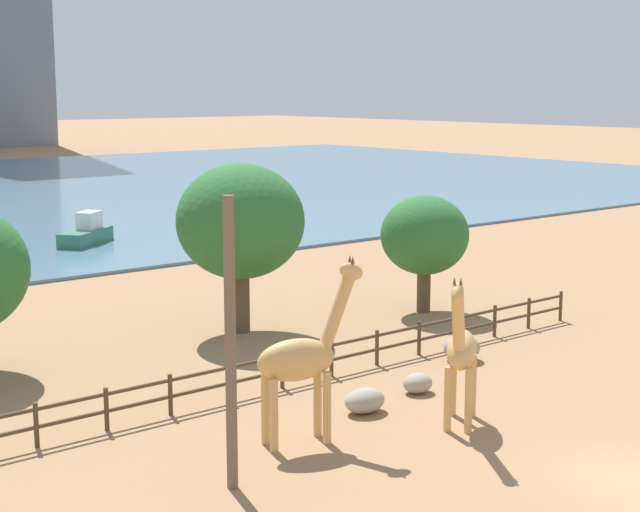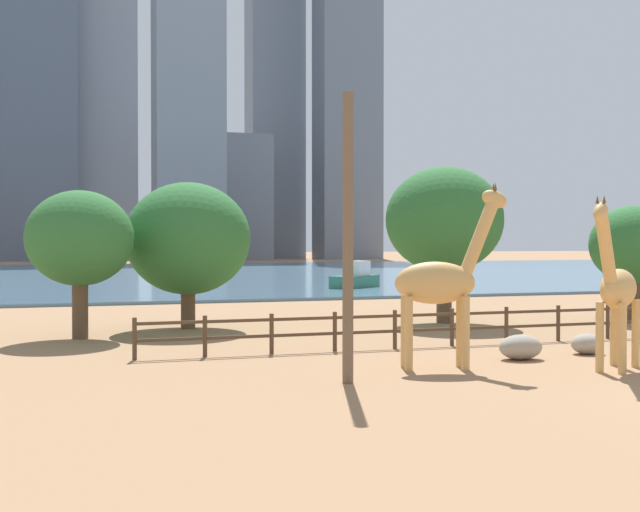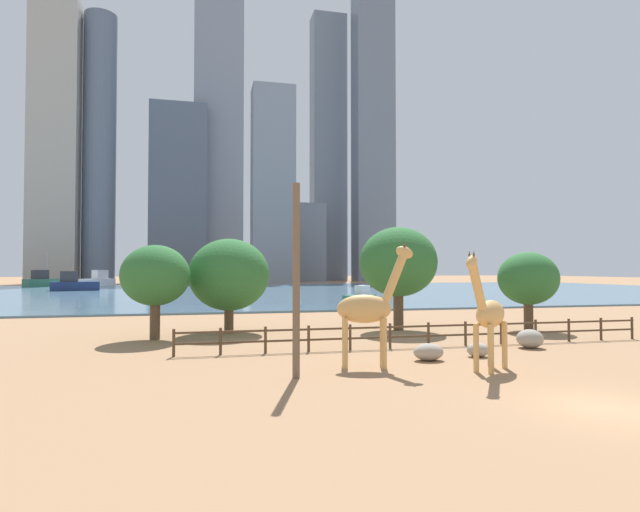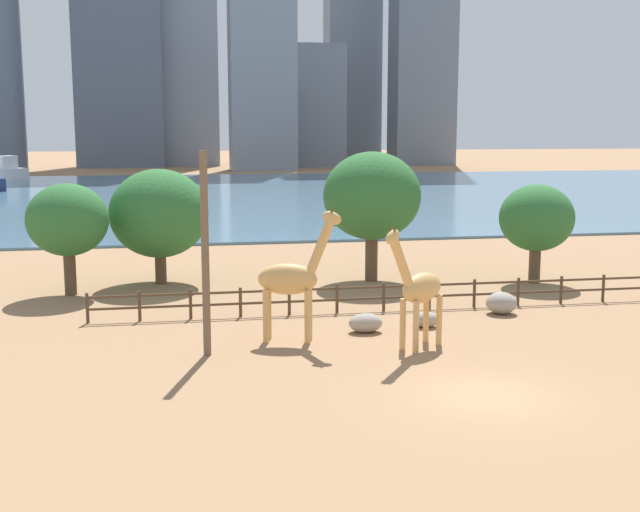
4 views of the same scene
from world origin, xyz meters
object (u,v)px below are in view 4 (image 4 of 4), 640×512
tree_left_large (67,220)px  boat_tug (360,215)px  giraffe_tall (419,288)px  boat_barge (2,172)px  boulder_small (501,303)px  boulder_near_fence (365,323)px  tree_center_broad (372,196)px  tree_left_small (537,218)px  utility_pole (205,255)px  tree_right_tall (159,214)px  boulder_by_pole (426,319)px  giraffe_companion (292,279)px

tree_left_large → boat_tug: size_ratio=1.19×
giraffe_tall → boat_barge: bearing=-108.8°
boulder_small → boat_tug: size_ratio=0.30×
boulder_near_fence → tree_center_broad: (2.95, 10.81, 4.21)m
tree_left_small → boat_tug: 26.81m
utility_pole → tree_right_tall: bearing=97.3°
tree_center_broad → tree_left_small: 8.80m
giraffe_tall → tree_left_small: (10.03, 11.35, 1.17)m
tree_left_large → tree_left_small: size_ratio=1.05×
boulder_by_pole → giraffe_companion: bearing=-168.7°
boulder_near_fence → tree_right_tall: 14.99m
giraffe_companion → tree_left_large: bearing=147.1°
tree_center_broad → boat_tug: bearing=78.2°
tree_right_tall → utility_pole: bearing=-82.7°
boulder_near_fence → boulder_small: (6.75, 2.10, 0.10)m
tree_right_tall → boulder_by_pole: bearing=-46.8°
giraffe_companion → boulder_near_fence: size_ratio=3.81×
giraffe_tall → boat_barge: size_ratio=0.57×
tree_left_large → boulder_small: bearing=-21.7°
tree_left_large → giraffe_companion: bearing=-48.1°
tree_left_small → tree_left_large: bearing=177.2°
utility_pole → boulder_small: size_ratio=5.39×
tree_right_tall → boat_tug: tree_right_tall is taller
giraffe_companion → utility_pole: bearing=-142.4°
boulder_by_pole → utility_pole: bearing=-164.4°
tree_left_small → utility_pole: bearing=-148.8°
tree_center_broad → boulder_small: bearing=-66.4°
boulder_small → boat_barge: (-40.59, 100.78, 0.97)m
giraffe_companion → tree_center_broad: (6.06, 11.61, 2.12)m
boat_barge → giraffe_companion: bearing=54.2°
tree_center_broad → giraffe_companion: bearing=-117.6°
utility_pole → tree_center_broad: bearing=54.1°
giraffe_tall → boulder_small: 7.43m
boulder_near_fence → giraffe_tall: bearing=-63.1°
giraffe_companion → tree_right_tall: size_ratio=0.87×
tree_center_broad → boat_barge: 99.20m
giraffe_companion → boulder_near_fence: 3.83m
giraffe_tall → boulder_near_fence: size_ratio=3.48×
tree_center_broad → boat_barge: size_ratio=0.82×
boulder_by_pole → boat_tug: (5.34, 34.77, 0.55)m
boulder_near_fence → tree_left_large: tree_left_large is taller
boulder_near_fence → utility_pole: bearing=-161.3°
giraffe_tall → tree_center_broad: bearing=-133.9°
boulder_near_fence → tree_left_large: bearing=142.2°
boat_tug → boat_barge: size_ratio=0.54×
boulder_near_fence → tree_right_tall: bearing=124.6°
giraffe_tall → boulder_small: (5.38, 4.80, -1.81)m
boulder_by_pole → tree_right_tall: 16.38m
tree_left_small → boat_barge: bearing=115.6°
boulder_near_fence → tree_right_tall: (-8.28, 12.03, 3.37)m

